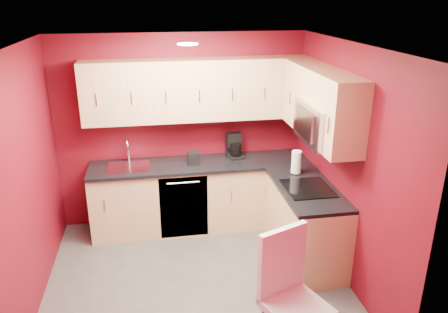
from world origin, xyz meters
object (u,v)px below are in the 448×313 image
object	(u,v)px
sink	(129,164)
coffee_maker	(236,146)
dining_chair	(297,301)
napkin_holder	(193,158)
paper_towel	(296,162)
microwave	(323,123)

from	to	relation	value
sink	coffee_maker	bearing A→B (deg)	4.13
dining_chair	napkin_holder	bearing A→B (deg)	81.67
paper_towel	dining_chair	world-z (taller)	paper_towel
sink	paper_towel	bearing A→B (deg)	-15.52
microwave	napkin_holder	world-z (taller)	microwave
microwave	dining_chair	size ratio (longest dim) A/B	0.66
sink	coffee_maker	xyz separation A→B (m)	(1.38, 0.10, 0.12)
sink	microwave	bearing A→B (deg)	-25.60
paper_towel	dining_chair	size ratio (longest dim) A/B	0.24
sink	napkin_holder	world-z (taller)	sink
sink	napkin_holder	size ratio (longest dim) A/B	3.39
microwave	dining_chair	xyz separation A→B (m)	(-0.69, -1.40, -1.08)
sink	dining_chair	size ratio (longest dim) A/B	0.45
coffee_maker	dining_chair	distance (m)	2.55
sink	coffee_maker	world-z (taller)	sink
sink	dining_chair	world-z (taller)	sink
sink	paper_towel	distance (m)	2.07
coffee_maker	microwave	bearing A→B (deg)	-70.95
microwave	coffee_maker	bearing A→B (deg)	122.84
napkin_holder	dining_chair	xyz separation A→B (m)	(0.59, -2.37, -0.41)
microwave	sink	bearing A→B (deg)	154.40
paper_towel	dining_chair	bearing A→B (deg)	-107.74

